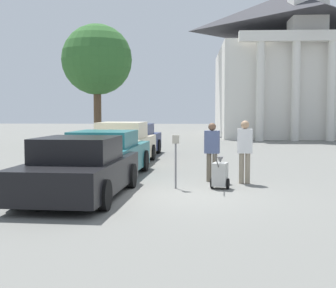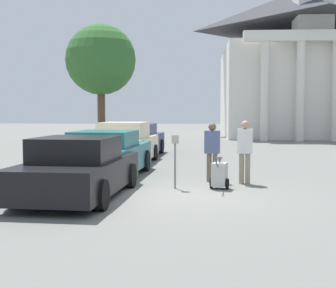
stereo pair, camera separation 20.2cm
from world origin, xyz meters
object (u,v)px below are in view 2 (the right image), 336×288
parked_car_navy (135,141)px  person_worker (212,148)px  parked_car_teal (106,155)px  parking_meter (175,151)px  church (298,57)px  parked_car_black (78,169)px  person_supervisor (245,148)px  equipment_cart (219,174)px  parked_car_cream (125,145)px

parked_car_navy → person_worker: 7.79m
parked_car_teal → person_worker: size_ratio=3.01×
parking_meter → church: size_ratio=0.05×
parking_meter → parked_car_black: bearing=-148.4°
person_supervisor → equipment_cart: (-0.74, -0.91, -0.62)m
equipment_cart → church: size_ratio=0.04×
person_supervisor → parked_car_teal: bearing=-6.9°
person_supervisor → church: bearing=-98.5°
parked_car_cream → parked_car_navy: 2.84m
person_worker → church: bearing=-95.0°
parked_car_cream → person_worker: (3.21, -4.25, 0.23)m
parked_car_teal → person_worker: bearing=-7.8°
parked_car_black → church: church is taller
equipment_cart → parked_car_navy: bearing=126.4°
equipment_cart → parked_car_teal: bearing=165.5°
parked_car_navy → parked_car_black: bearing=-86.4°
person_supervisor → church: church is taller
parking_meter → parked_car_cream: bearing=112.0°
person_worker → parked_car_cream: bearing=-41.4°
parked_car_cream → church: 24.20m
church → parking_meter: bearing=-107.8°
parking_meter → equipment_cart: bearing=1.1°
parked_car_cream → parking_meter: 5.92m
parked_car_teal → parking_meter: (2.22, -1.87, 0.29)m
person_worker → equipment_cart: (0.16, -1.21, -0.58)m
parked_car_cream → church: bearing=66.6°
parked_car_black → parked_car_cream: 6.85m
parked_car_teal → person_worker: person_worker is taller
parked_car_navy → equipment_cart: 8.96m
parking_meter → person_worker: bearing=51.0°
parked_car_cream → parked_car_navy: parked_car_cream is taller
parked_car_navy → parked_car_cream: bearing=-86.4°
equipment_cart → person_supervisor: bearing=65.2°
person_supervisor → parked_car_cream: bearing=-41.9°
parked_car_black → parked_car_teal: bearing=93.6°
parked_car_black → parked_car_teal: size_ratio=0.93×
parked_car_teal → person_supervisor: bearing=-9.4°
parked_car_teal → person_worker: (3.21, -0.64, 0.28)m
parked_car_cream → parked_car_navy: bearing=93.6°
parked_car_black → person_supervisor: 4.72m
person_supervisor → person_worker: bearing=-12.4°
parked_car_navy → person_supervisor: size_ratio=2.96×
person_supervisor → equipment_cart: 1.32m
parked_car_black → parked_car_teal: 3.24m
parked_car_navy → equipment_cart: size_ratio=5.21×
equipment_cart → person_worker: bearing=112.0°
parked_car_black → parked_car_navy: parked_car_navy is taller
parked_car_teal → parked_car_navy: parked_car_navy is taller
parked_car_navy → person_supervisor: 8.47m
parked_car_teal → parked_car_navy: size_ratio=0.97×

